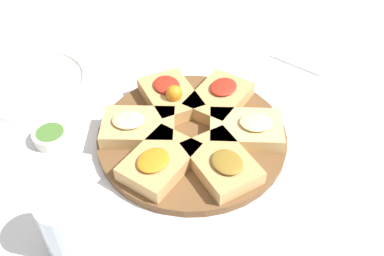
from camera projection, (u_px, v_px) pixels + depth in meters
The scene contains 12 objects.
ground_plane at pixel (192, 140), 0.84m from camera, with size 3.00×3.00×0.00m, color white.
serving_board at pixel (192, 137), 0.83m from camera, with size 0.35×0.35×0.02m, color brown.
focaccia_slice_0 at pixel (222, 163), 0.76m from camera, with size 0.16×0.15×0.04m.
focaccia_slice_1 at pixel (247, 129), 0.81m from camera, with size 0.16×0.14×0.04m.
focaccia_slice_2 at pixel (219, 98), 0.88m from camera, with size 0.10×0.14×0.04m.
focaccia_slice_3 at pixel (170, 96), 0.88m from camera, with size 0.16×0.15×0.05m.
focaccia_slice_4 at pixel (138, 127), 0.82m from camera, with size 0.16×0.14×0.04m.
focaccia_slice_5 at pixel (159, 161), 0.76m from camera, with size 0.11×0.14×0.04m.
plate_right at pixel (32, 82), 0.95m from camera, with size 0.24×0.24×0.02m.
water_glass at pixel (66, 224), 0.65m from camera, with size 0.07×0.07×0.10m, color silver.
napkin_stack at pixel (306, 54), 1.03m from camera, with size 0.13×0.11×0.01m, color white.
dipping_bowl at pixel (51, 136), 0.83m from camera, with size 0.07×0.07×0.02m.
Camera 1 is at (-0.26, 0.52, 0.60)m, focal length 42.00 mm.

